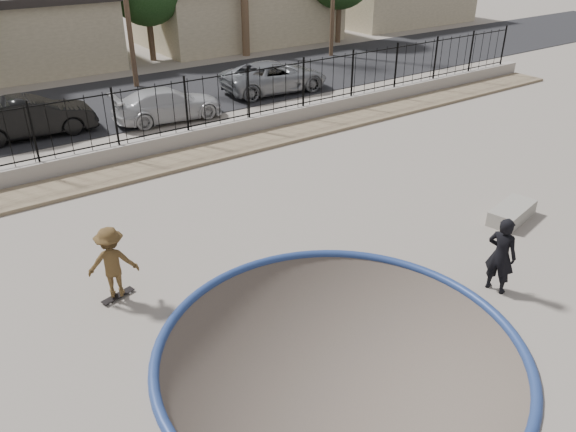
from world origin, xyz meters
The scene contains 16 objects.
ground centered at (0.00, 12.00, -1.10)m, with size 120.00×120.00×2.20m, color gray.
bowl_pit centered at (0.00, -1.00, 0.00)m, with size 6.84×6.84×1.80m, color #53473F, non-canonical shape.
coping_ring centered at (0.00, -1.00, 0.00)m, with size 7.04×7.04×0.20m, color navy.
rock_strip centered at (0.00, 9.20, 0.06)m, with size 42.00×1.60×0.11m, color #8E7E5D.
retaining_wall centered at (0.00, 10.30, 0.30)m, with size 42.00×0.45×0.60m, color #9E938B.
fence centered at (0.00, 10.30, 1.50)m, with size 40.00×0.04×1.80m.
street centered at (0.00, 17.00, 0.02)m, with size 90.00×8.00×0.04m, color black.
house_center centered at (0.00, 26.50, 1.97)m, with size 10.60×8.60×3.90m.
house_east centered at (14.00, 26.50, 1.97)m, with size 12.60×8.60×3.90m.
skater centered at (-2.80, 3.00, 0.79)m, with size 1.02×0.59×1.58m, color brown.
skateboard centered at (-2.80, 3.00, 0.05)m, with size 0.76×0.38×0.06m.
videographer centered at (4.00, -1.42, 0.87)m, with size 0.63×0.42×1.74m, color black.
concrete_ledge centered at (7.07, 0.35, 0.20)m, with size 1.60×0.70×0.40m, color gray.
car_b centered at (-1.74, 14.47, 0.77)m, with size 1.55×4.43×1.46m, color black.
car_c centered at (3.14, 13.40, 0.66)m, with size 1.76×4.32×1.25m, color #BCBCBE.
car_d centered at (8.91, 14.41, 0.73)m, with size 2.30×4.99×1.39m, color gray.
Camera 1 is at (-5.45, -7.04, 7.12)m, focal length 35.00 mm.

